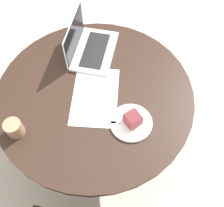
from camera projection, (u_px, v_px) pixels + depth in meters
The scene contains 8 objects.
ground_plane at pixel (100, 144), 2.02m from camera, with size 12.00×12.00×0.00m, color #B7AD9E.
dining_table at pixel (96, 105), 1.52m from camera, with size 1.07×1.07×0.72m.
paper_document at pixel (95, 96), 1.39m from camera, with size 0.44×0.39×0.00m.
plate at pixel (131, 123), 1.31m from camera, with size 0.21×0.21×0.01m.
cake_slice at pixel (133, 119), 1.27m from camera, with size 0.10×0.10×0.06m.
fork at pixel (124, 123), 1.30m from camera, with size 0.11×0.15×0.00m.
coffee_glass at pixel (14, 128), 1.25m from camera, with size 0.08×0.08×0.09m.
laptop at pixel (90, 47), 1.53m from camera, with size 0.40×0.34×0.21m.
Camera 1 is at (-0.59, -0.51, 1.89)m, focal length 42.00 mm.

